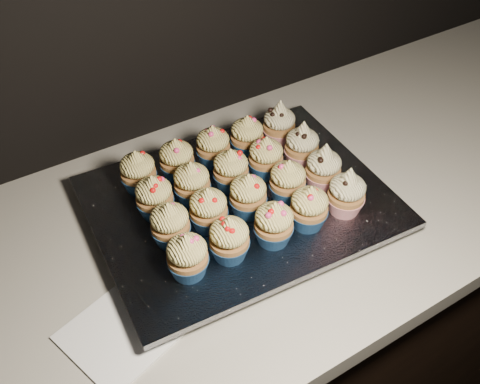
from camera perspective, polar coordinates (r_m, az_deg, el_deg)
The scene contains 25 objects.
cabinet at distance 1.36m, azimuth 3.63°, elevation -14.76°, with size 2.40×0.60×0.86m, color black.
worktop at distance 1.00m, azimuth 4.74°, elevation -0.97°, with size 2.44×0.64×0.04m, color beige.
napkin at distance 0.81m, azimuth -12.69°, elevation -14.53°, with size 0.14×0.14×0.00m, color white.
baking_tray at distance 0.94m, azimuth -0.00°, elevation -1.73°, with size 0.46×0.35×0.02m, color black.
foil_lining at distance 0.93m, azimuth -0.00°, elevation -0.99°, with size 0.50×0.39×0.01m, color silver.
cupcake_0 at distance 0.79m, azimuth -5.63°, elevation -6.81°, with size 0.06×0.06×0.08m.
cupcake_1 at distance 0.81m, azimuth -1.15°, elevation -5.01°, with size 0.06×0.06×0.08m.
cupcake_2 at distance 0.83m, azimuth 3.63°, elevation -3.39°, with size 0.06×0.06×0.08m.
cupcake_3 at distance 0.86m, azimuth 7.37°, elevation -1.66°, with size 0.06×0.06×0.08m.
cupcake_4 at distance 0.90m, azimuth 11.30°, elevation -0.10°, with size 0.06×0.06×0.10m.
cupcake_5 at distance 0.84m, azimuth -7.46°, elevation -3.43°, with size 0.06×0.06×0.08m.
cupcake_6 at distance 0.86m, azimuth -3.38°, elevation -1.86°, with size 0.06×0.06×0.08m.
cupcake_7 at distance 0.88m, azimuth 0.86°, elevation -0.35°, with size 0.06×0.06×0.08m.
cupcake_8 at distance 0.91m, azimuth 5.11°, elevation 1.17°, with size 0.06×0.06×0.08m.
cupcake_9 at distance 0.94m, azimuth 8.88°, elevation 2.52°, with size 0.06×0.06×0.10m.
cupcake_10 at distance 0.89m, azimuth -9.12°, elevation -0.52°, with size 0.06×0.06×0.08m.
cupcake_11 at distance 0.90m, azimuth -5.14°, elevation 0.96°, with size 0.06×0.06×0.08m.
cupcake_12 at distance 0.93m, azimuth -0.98°, elevation 2.37°, with size 0.06×0.06×0.08m.
cupcake_13 at distance 0.95m, azimuth 2.77°, elevation 3.69°, with size 0.06×0.06×0.08m.
cupcake_14 at distance 0.98m, azimuth 6.61°, elevation 4.94°, with size 0.06×0.06×0.10m.
cupcake_15 at distance 0.94m, azimuth -10.81°, elevation 2.13°, with size 0.06×0.06×0.08m.
cupcake_16 at distance 0.95m, azimuth -6.76°, elevation 3.47°, with size 0.06×0.06×0.08m.
cupcake_17 at distance 0.98m, azimuth -2.88°, elevation 4.89°, with size 0.06×0.06×0.08m.
cupcake_18 at distance 1.00m, azimuth 0.75°, elevation 5.98°, with size 0.06×0.06×0.08m.
cupcake_19 at distance 1.03m, azimuth 4.20°, elevation 7.22°, with size 0.06×0.06×0.10m.
Camera 1 is at (-0.45, 1.13, 1.58)m, focal length 40.00 mm.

